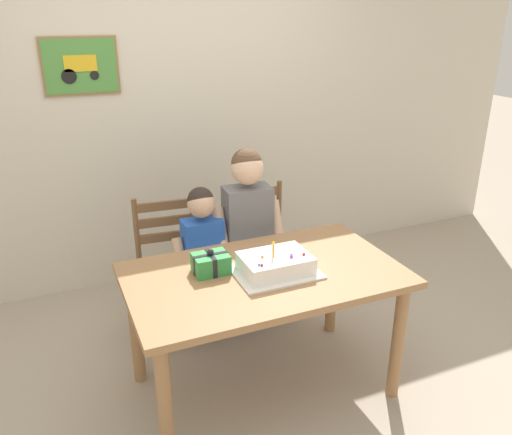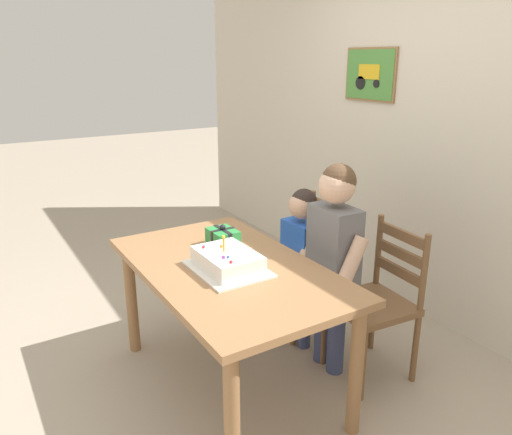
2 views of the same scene
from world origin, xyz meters
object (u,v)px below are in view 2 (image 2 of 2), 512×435
(dining_table, at_px, (228,283))
(child_older, at_px, (333,249))
(gift_box_red_large, at_px, (223,238))
(child_younger, at_px, (301,253))
(chair_left, at_px, (309,263))
(chair_right, at_px, (377,301))
(birthday_cake, at_px, (228,261))

(dining_table, relative_size, child_older, 1.15)
(gift_box_red_large, height_order, child_younger, child_younger)
(chair_left, distance_m, chair_right, 0.65)
(dining_table, height_order, gift_box_red_large, gift_box_red_large)
(chair_left, height_order, child_older, child_older)
(child_older, distance_m, child_younger, 0.33)
(gift_box_red_large, relative_size, chair_left, 0.21)
(chair_right, distance_m, child_younger, 0.55)
(gift_box_red_large, bearing_deg, child_younger, 77.54)
(dining_table, bearing_deg, birthday_cake, -30.50)
(chair_right, xyz_separation_m, child_older, (-0.18, -0.20, 0.31))
(dining_table, height_order, chair_right, chair_right)
(chair_left, bearing_deg, child_older, -22.86)
(chair_left, xyz_separation_m, child_younger, (0.17, -0.20, 0.18))
(birthday_cake, xyz_separation_m, child_older, (0.10, 0.64, -0.03))
(chair_right, bearing_deg, chair_left, 180.00)
(birthday_cake, distance_m, child_younger, 0.69)
(child_younger, bearing_deg, chair_left, 130.29)
(dining_table, bearing_deg, chair_right, 67.80)
(child_older, bearing_deg, birthday_cake, -99.08)
(birthday_cake, height_order, chair_right, birthday_cake)
(dining_table, xyz_separation_m, child_older, (0.15, 0.61, 0.12))
(dining_table, distance_m, gift_box_red_large, 0.32)
(gift_box_red_large, bearing_deg, dining_table, -22.80)
(gift_box_red_large, xyz_separation_m, child_younger, (0.11, 0.50, -0.17))
(birthday_cake, xyz_separation_m, gift_box_red_large, (-0.31, 0.14, 0.00))
(gift_box_red_large, bearing_deg, child_older, 50.18)
(chair_left, height_order, chair_right, same)
(birthday_cake, distance_m, chair_left, 0.97)
(chair_right, relative_size, child_older, 0.72)
(child_younger, bearing_deg, gift_box_red_large, -102.46)
(chair_right, bearing_deg, child_older, -131.75)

